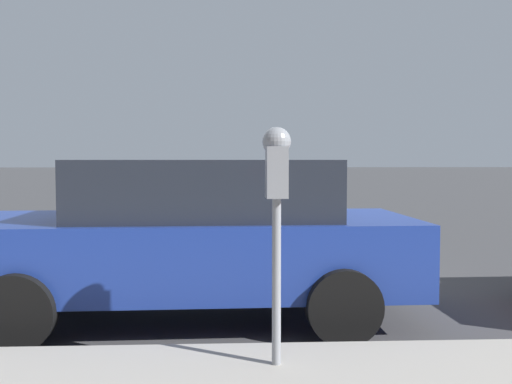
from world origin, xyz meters
name	(u,v)px	position (x,y,z in m)	size (l,w,h in m)	color
ground_plane	(232,298)	(0.00, 0.00, 0.00)	(220.00, 220.00, 0.00)	#424244
parking_meter	(277,184)	(-2.67, -0.27, 1.39)	(0.21, 0.19, 1.59)	gray
car_blue	(192,236)	(-0.85, 0.39, 0.81)	(2.08, 4.36, 1.55)	navy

